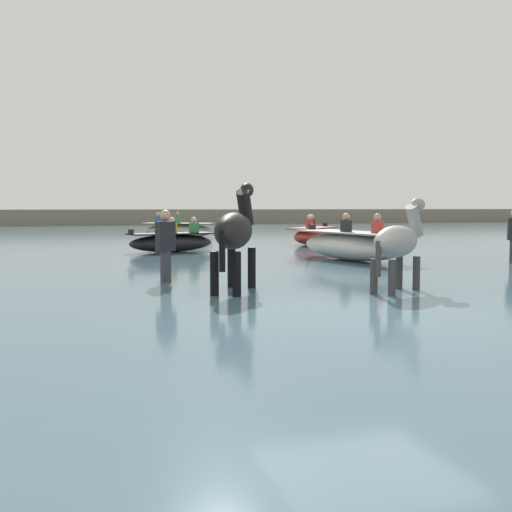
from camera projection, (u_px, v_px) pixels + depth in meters
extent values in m
plane|color=#756B56|center=(365.00, 335.00, 8.14)|extent=(120.00, 120.00, 0.00)
cube|color=#476675|center=(198.00, 261.00, 17.61)|extent=(90.00, 90.00, 0.31)
ellipsoid|color=gray|center=(396.00, 242.00, 9.91)|extent=(1.31, 1.08, 0.51)
cylinder|color=#31312F|center=(399.00, 281.00, 10.41)|extent=(0.12, 0.12, 0.87)
cylinder|color=#31312F|center=(416.00, 283.00, 10.22)|extent=(0.12, 0.12, 0.87)
cylinder|color=#31312F|center=(374.00, 287.00, 9.71)|extent=(0.12, 0.12, 0.87)
cylinder|color=#31312F|center=(392.00, 288.00, 9.52)|extent=(0.12, 0.12, 0.87)
cylinder|color=gray|center=(414.00, 221.00, 10.41)|extent=(0.51, 0.43, 0.59)
ellipsoid|color=gray|center=(418.00, 204.00, 10.49)|extent=(0.47, 0.40, 0.22)
cylinder|color=#31312F|center=(378.00, 259.00, 9.45)|extent=(0.08, 0.08, 0.55)
ellipsoid|color=black|center=(234.00, 231.00, 9.95)|extent=(1.18, 1.53, 0.59)
cylinder|color=black|center=(231.00, 276.00, 10.56)|extent=(0.14, 0.14, 1.00)
cylinder|color=black|center=(252.00, 277.00, 10.48)|extent=(0.14, 0.14, 1.00)
cylinder|color=black|center=(214.00, 284.00, 9.55)|extent=(0.14, 0.14, 1.00)
cylinder|color=black|center=(237.00, 284.00, 9.48)|extent=(0.14, 0.14, 1.00)
cylinder|color=black|center=(245.00, 208.00, 10.68)|extent=(0.47, 0.59, 0.68)
ellipsoid|color=black|center=(247.00, 190.00, 10.80)|extent=(0.44, 0.54, 0.25)
cylinder|color=black|center=(222.00, 251.00, 9.29)|extent=(0.09, 0.09, 0.63)
ellipsoid|color=black|center=(171.00, 243.00, 18.92)|extent=(2.87, 1.63, 0.54)
cube|color=black|center=(171.00, 234.00, 18.89)|extent=(2.75, 1.56, 0.04)
cube|color=black|center=(131.00, 232.00, 18.19)|extent=(0.16, 0.18, 0.18)
cube|color=#388E51|center=(194.00, 228.00, 19.27)|extent=(0.30, 0.24, 0.30)
sphere|color=beige|center=(194.00, 220.00, 19.25)|extent=(0.18, 0.18, 0.18)
cube|color=gold|center=(172.00, 228.00, 18.83)|extent=(0.30, 0.24, 0.30)
sphere|color=beige|center=(172.00, 220.00, 18.81)|extent=(0.18, 0.18, 0.18)
ellipsoid|color=#B2AD9E|center=(179.00, 231.00, 27.32)|extent=(3.34, 2.65, 0.63)
cube|color=slate|center=(178.00, 223.00, 27.29)|extent=(3.21, 2.54, 0.04)
cube|color=#3356A8|center=(158.00, 219.00, 27.38)|extent=(0.32, 0.29, 0.30)
sphere|color=tan|center=(158.00, 214.00, 27.36)|extent=(0.18, 0.18, 0.18)
cube|color=#388E51|center=(178.00, 220.00, 27.19)|extent=(0.32, 0.29, 0.30)
sphere|color=#A37556|center=(178.00, 214.00, 27.17)|extent=(0.18, 0.18, 0.18)
ellipsoid|color=#BC382D|center=(313.00, 236.00, 22.91)|extent=(2.76, 2.87, 0.58)
cube|color=maroon|center=(313.00, 228.00, 22.88)|extent=(2.65, 2.76, 0.04)
cube|color=black|center=(325.00, 225.00, 24.15)|extent=(0.20, 0.20, 0.18)
cube|color=red|center=(309.00, 224.00, 22.07)|extent=(0.31, 0.31, 0.30)
sphere|color=beige|center=(310.00, 217.00, 22.05)|extent=(0.18, 0.18, 0.18)
cube|color=#232328|center=(312.00, 223.00, 22.90)|extent=(0.31, 0.31, 0.30)
sphere|color=beige|center=(312.00, 217.00, 22.88)|extent=(0.18, 0.18, 0.18)
ellipsoid|color=silver|center=(351.00, 247.00, 16.00)|extent=(1.92, 3.94, 0.69)
cube|color=gray|center=(351.00, 232.00, 15.97)|extent=(1.84, 3.78, 0.04)
cube|color=black|center=(312.00, 228.00, 17.56)|extent=(0.18, 0.15, 0.18)
cube|color=red|center=(377.00, 227.00, 15.02)|extent=(0.22, 0.29, 0.30)
sphere|color=tan|center=(377.00, 217.00, 15.00)|extent=(0.18, 0.18, 0.18)
cube|color=#232328|center=(346.00, 226.00, 15.88)|extent=(0.22, 0.29, 0.30)
sphere|color=tan|center=(346.00, 217.00, 15.86)|extent=(0.18, 0.18, 0.18)
cylinder|color=#383842|center=(166.00, 275.00, 11.33)|extent=(0.20, 0.20, 0.88)
cube|color=#232328|center=(165.00, 236.00, 11.28)|extent=(0.37, 0.29, 0.54)
sphere|color=tan|center=(165.00, 215.00, 11.25)|extent=(0.20, 0.20, 0.20)
cube|color=gray|center=(107.00, 219.00, 47.83)|extent=(80.00, 2.40, 1.51)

